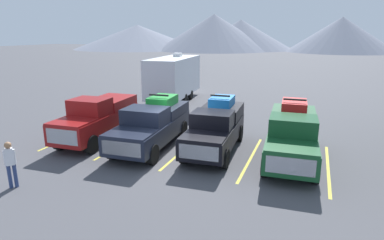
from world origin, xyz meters
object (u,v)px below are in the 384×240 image
at_px(camper_trailer_a, 174,76).
at_px(pickup_truck_d, 292,134).
at_px(pickup_truck_c, 216,126).
at_px(person_a, 10,162).
at_px(pickup_truck_b, 153,124).
at_px(pickup_truck_a, 98,118).

bearing_deg(camper_trailer_a, pickup_truck_d, -44.52).
bearing_deg(pickup_truck_c, pickup_truck_d, 0.26).
xyz_separation_m(pickup_truck_d, person_a, (-9.15, -6.43, -0.16)).
bearing_deg(camper_trailer_a, pickup_truck_b, -71.53).
bearing_deg(pickup_truck_a, camper_trailer_a, 91.97).
height_order(pickup_truck_b, camper_trailer_a, camper_trailer_a).
distance_m(camper_trailer_a, person_a, 16.32).
bearing_deg(camper_trailer_a, pickup_truck_a, -88.03).
relative_size(camper_trailer_a, person_a, 4.76).
bearing_deg(pickup_truck_d, camper_trailer_a, 135.48).
bearing_deg(camper_trailer_a, pickup_truck_c, -56.40).
relative_size(pickup_truck_c, person_a, 3.15).
distance_m(pickup_truck_c, person_a, 8.57).
bearing_deg(pickup_truck_b, pickup_truck_d, 5.43).
height_order(camper_trailer_a, person_a, camper_trailer_a).
xyz_separation_m(pickup_truck_a, pickup_truck_b, (3.13, 0.07, -0.03)).
height_order(pickup_truck_b, pickup_truck_d, pickup_truck_d).
distance_m(pickup_truck_b, pickup_truck_c, 3.12).
xyz_separation_m(pickup_truck_a, person_a, (0.50, -5.73, -0.16)).
relative_size(pickup_truck_a, camper_trailer_a, 0.67).
xyz_separation_m(pickup_truck_b, pickup_truck_d, (6.52, 0.62, 0.04)).
xyz_separation_m(pickup_truck_c, person_a, (-5.69, -6.41, -0.13)).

